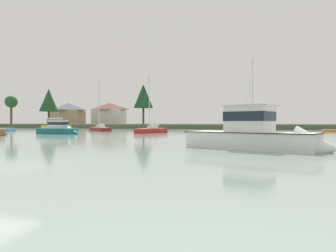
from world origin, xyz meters
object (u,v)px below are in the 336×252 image
cruiser_teal (60,131)px  dinghy_orange (333,131)px  cruiser_sand (267,126)px  sailboat_maroon (100,130)px  cruiser_yellow (54,127)px  cruiser_white (263,140)px  sailboat_red (151,132)px  sailboat_cream (254,135)px

cruiser_teal → dinghy_orange: size_ratio=2.05×
cruiser_sand → sailboat_maroon: bearing=-157.1°
cruiser_yellow → cruiser_sand: (46.90, 6.28, 0.18)m
sailboat_maroon → cruiser_white: bearing=-49.0°
cruiser_yellow → sailboat_maroon: bearing=-24.5°
cruiser_teal → sailboat_red: sailboat_red is taller
cruiser_yellow → cruiser_white: (44.54, -40.55, -0.03)m
sailboat_cream → sailboat_maroon: bearing=151.4°
sailboat_maroon → cruiser_teal: size_ratio=1.49×
cruiser_teal → cruiser_sand: 41.20m
cruiser_white → cruiser_teal: bearing=146.3°
cruiser_yellow → sailboat_red: sailboat_red is taller
sailboat_maroon → dinghy_orange: sailboat_maroon is taller
cruiser_sand → cruiser_yellow: bearing=-172.4°
cruiser_yellow → cruiser_sand: bearing=7.6°
sailboat_red → sailboat_maroon: bearing=148.0°
cruiser_yellow → cruiser_teal: bearing=-52.3°
sailboat_cream → sailboat_maroon: sailboat_maroon is taller
dinghy_orange → sailboat_maroon: bearing=-173.8°
dinghy_orange → sailboat_red: sailboat_red is taller
cruiser_sand → sailboat_red: sailboat_red is taller
cruiser_white → cruiser_yellow: bearing=137.7°
cruiser_sand → cruiser_white: cruiser_sand is taller
cruiser_yellow → dinghy_orange: (57.21, -2.44, -0.49)m
cruiser_white → sailboat_red: sailboat_red is taller
cruiser_yellow → cruiser_white: cruiser_yellow is taller
cruiser_white → sailboat_red: 29.76m
sailboat_cream → cruiser_yellow: sailboat_cream is taller
cruiser_teal → cruiser_white: size_ratio=0.75×
cruiser_yellow → cruiser_teal: size_ratio=1.16×
cruiser_yellow → cruiser_sand: 47.32m
cruiser_sand → dinghy_orange: cruiser_sand is taller
sailboat_maroon → cruiser_yellow: size_ratio=1.29×
cruiser_teal → sailboat_red: bearing=31.3°
sailboat_maroon → sailboat_red: sailboat_maroon is taller
sailboat_maroon → sailboat_red: bearing=-32.0°
sailboat_cream → sailboat_maroon: 32.74m
cruiser_sand → dinghy_orange: bearing=-40.2°
cruiser_teal → dinghy_orange: (39.97, 19.88, -0.34)m
cruiser_white → dinghy_orange: cruiser_white is taller
cruiser_sand → sailboat_red: bearing=-130.0°
sailboat_red → cruiser_sand: bearing=50.0°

